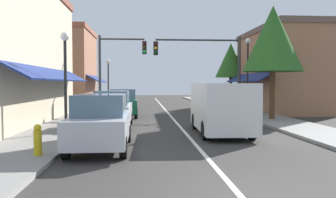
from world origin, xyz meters
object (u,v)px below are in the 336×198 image
at_px(parked_car_nearest_left, 101,122).
at_px(tree_right_far, 231,61).
at_px(parked_car_second_left, 113,109).
at_px(tree_right_near, 273,39).
at_px(parked_car_third_left, 123,103).
at_px(van_in_lane, 220,107).
at_px(street_lamp_left_far, 108,75).
at_px(fire_hydrant, 38,140).
at_px(traffic_signal_left_corner, 116,62).
at_px(traffic_signal_mast_arm, 208,60).
at_px(street_lamp_left_near, 65,65).
at_px(street_lamp_right_mid, 248,64).

height_order(parked_car_nearest_left, tree_right_far, tree_right_far).
distance_m(parked_car_second_left, tree_right_near, 9.77).
bearing_deg(parked_car_third_left, van_in_lane, -61.19).
xyz_separation_m(street_lamp_left_far, fire_hydrant, (0.10, -20.82, -2.36)).
bearing_deg(traffic_signal_left_corner, fire_hydrant, -94.05).
height_order(street_lamp_left_far, tree_right_far, tree_right_far).
relative_size(traffic_signal_mast_arm, street_lamp_left_far, 1.41).
distance_m(van_in_lane, traffic_signal_mast_arm, 9.39).
xyz_separation_m(street_lamp_left_near, tree_right_near, (10.42, 4.62, 1.73)).
xyz_separation_m(traffic_signal_mast_arm, traffic_signal_left_corner, (-6.31, 1.15, -0.07)).
bearing_deg(traffic_signal_left_corner, parked_car_nearest_left, -87.70).
distance_m(street_lamp_right_mid, street_lamp_left_far, 12.88).
relative_size(van_in_lane, tree_right_far, 0.90).
bearing_deg(van_in_lane, traffic_signal_mast_arm, 84.13).
relative_size(parked_car_third_left, tree_right_near, 0.64).
distance_m(street_lamp_right_mid, fire_hydrant, 16.25).
height_order(van_in_lane, street_lamp_left_near, street_lamp_left_near).
relative_size(parked_car_nearest_left, tree_right_far, 0.70).
xyz_separation_m(parked_car_nearest_left, tree_right_near, (8.62, 7.93, 3.73)).
relative_size(street_lamp_left_near, street_lamp_left_far, 0.99).
xyz_separation_m(street_lamp_left_far, tree_right_far, (11.11, 0.74, 1.33)).
relative_size(parked_car_second_left, street_lamp_right_mid, 0.81).
bearing_deg(traffic_signal_mast_arm, fire_hydrant, -118.61).
xyz_separation_m(parked_car_third_left, fire_hydrant, (-1.68, -12.28, -0.33)).
relative_size(parked_car_second_left, traffic_signal_left_corner, 0.75).
distance_m(parked_car_nearest_left, traffic_signal_mast_arm, 13.78).
xyz_separation_m(tree_right_near, fire_hydrant, (-10.19, -9.22, -4.06)).
bearing_deg(street_lamp_right_mid, street_lamp_left_far, 140.45).
xyz_separation_m(parked_car_second_left, street_lamp_left_near, (-1.70, -2.30, 2.00)).
distance_m(traffic_signal_left_corner, tree_right_far, 12.16).
xyz_separation_m(parked_car_second_left, street_lamp_left_far, (-1.56, 13.92, 2.03)).
height_order(street_lamp_right_mid, fire_hydrant, street_lamp_right_mid).
bearing_deg(tree_right_far, parked_car_third_left, -135.17).
bearing_deg(fire_hydrant, tree_right_far, 62.94).
bearing_deg(tree_right_near, van_in_lane, -130.58).
xyz_separation_m(van_in_lane, traffic_signal_left_corner, (-5.12, 10.11, 2.49)).
distance_m(van_in_lane, fire_hydrant, 7.66).
height_order(traffic_signal_left_corner, tree_right_near, tree_right_near).
xyz_separation_m(parked_car_nearest_left, tree_right_far, (9.44, 20.27, 3.36)).
xyz_separation_m(parked_car_second_left, van_in_lane, (4.70, -2.39, 0.27)).
bearing_deg(parked_car_nearest_left, street_lamp_left_far, 95.17).
xyz_separation_m(van_in_lane, street_lamp_left_near, (-6.40, 0.09, 1.73)).
xyz_separation_m(parked_car_nearest_left, traffic_signal_left_corner, (-0.54, 13.34, 2.75)).
distance_m(traffic_signal_left_corner, street_lamp_right_mid, 9.01).
bearing_deg(parked_car_third_left, tree_right_near, -20.96).
height_order(parked_car_nearest_left, van_in_lane, van_in_lane).
bearing_deg(street_lamp_left_far, van_in_lane, -68.99).
distance_m(traffic_signal_mast_arm, street_lamp_left_near, 11.70).
bearing_deg(tree_right_far, street_lamp_left_far, -176.18).
xyz_separation_m(parked_car_second_left, street_lamp_right_mid, (8.36, 5.72, 2.52)).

